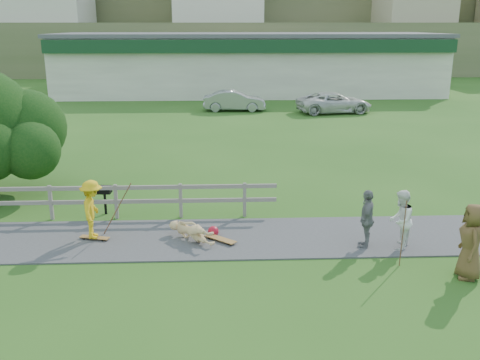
% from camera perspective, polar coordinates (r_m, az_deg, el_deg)
% --- Properties ---
extents(ground, '(260.00, 260.00, 0.00)m').
position_cam_1_polar(ground, '(13.92, -7.12, -8.68)').
color(ground, '#275618').
rests_on(ground, ground).
extents(path, '(34.00, 3.00, 0.04)m').
position_cam_1_polar(path, '(15.29, -6.70, -6.24)').
color(path, '#39393C').
rests_on(path, ground).
extents(fence, '(15.05, 0.10, 1.10)m').
position_cam_1_polar(fence, '(17.66, -21.49, -1.76)').
color(fence, slate).
rests_on(fence, ground).
extents(strip_mall, '(32.50, 10.75, 5.10)m').
position_cam_1_polar(strip_mall, '(47.72, 0.91, 12.37)').
color(strip_mall, beige).
rests_on(strip_mall, ground).
extents(skater_rider, '(0.69, 1.11, 1.66)m').
position_cam_1_polar(skater_rider, '(15.37, -15.45, -3.39)').
color(skater_rider, gold).
rests_on(skater_rider, ground).
extents(skater_fallen, '(1.44, 1.41, 0.59)m').
position_cam_1_polar(skater_fallen, '(15.01, -5.19, -5.50)').
color(skater_fallen, '#D7B277').
rests_on(skater_fallen, ground).
extents(spectator_a, '(0.94, 1.00, 1.65)m').
position_cam_1_polar(spectator_a, '(14.91, 16.76, -4.13)').
color(spectator_a, white).
rests_on(spectator_a, ground).
extents(spectator_b, '(0.68, 1.04, 1.64)m').
position_cam_1_polar(spectator_b, '(14.78, 13.38, -4.07)').
color(spectator_b, slate).
rests_on(spectator_b, ground).
extents(spectator_c, '(0.74, 1.00, 1.85)m').
position_cam_1_polar(spectator_c, '(13.79, 23.44, -6.04)').
color(spectator_c, brown).
rests_on(spectator_c, ground).
extents(car_silver, '(4.37, 1.69, 1.42)m').
position_cam_1_polar(car_silver, '(37.65, -0.60, 8.45)').
color(car_silver, gray).
rests_on(car_silver, ground).
extents(car_white, '(5.35, 3.04, 1.41)m').
position_cam_1_polar(car_white, '(37.30, 10.02, 8.13)').
color(car_white, silver).
rests_on(car_white, ground).
extents(bbq, '(0.45, 0.36, 0.92)m').
position_cam_1_polar(bbq, '(17.55, -14.20, -2.10)').
color(bbq, black).
rests_on(bbq, ground).
extents(longboard_rider, '(0.87, 0.43, 0.09)m').
position_cam_1_polar(longboard_rider, '(15.64, -15.24, -6.08)').
color(longboard_rider, brown).
rests_on(longboard_rider, ground).
extents(longboard_fallen, '(0.92, 0.84, 0.11)m').
position_cam_1_polar(longboard_fallen, '(14.99, -2.10, -6.46)').
color(longboard_fallen, brown).
rests_on(longboard_fallen, ground).
extents(helmet, '(0.31, 0.31, 0.31)m').
position_cam_1_polar(helmet, '(15.37, -2.87, -5.48)').
color(helmet, '#AD1225').
rests_on(helmet, ground).
extents(pole_rider, '(0.03, 0.03, 1.78)m').
position_cam_1_polar(pole_rider, '(15.60, -13.01, -2.67)').
color(pole_rider, brown).
rests_on(pole_rider, ground).
extents(pole_spec_left, '(0.03, 0.03, 1.73)m').
position_cam_1_polar(pole_spec_left, '(13.88, 16.99, -5.51)').
color(pole_spec_left, brown).
rests_on(pole_spec_left, ground).
extents(pole_spec_right, '(0.03, 0.03, 2.03)m').
position_cam_1_polar(pole_spec_right, '(14.45, 24.00, -4.74)').
color(pole_spec_right, brown).
rests_on(pole_spec_right, ground).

